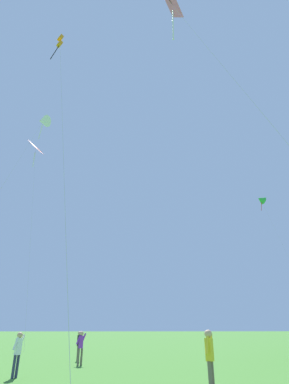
{
  "coord_description": "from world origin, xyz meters",
  "views": [
    {
      "loc": [
        -2.64,
        -4.71,
        1.77
      ],
      "look_at": [
        -0.97,
        21.27,
        12.97
      ],
      "focal_mm": 29.64,
      "sensor_mm": 36.0,
      "label": 1
    }
  ],
  "objects_px": {
    "kite_pink_low": "(174,13)",
    "person_in_blue_jacket": "(18,350)",
    "kite_red_high": "(35,153)",
    "kite_white_distant": "(43,121)",
    "person_near_tree": "(81,345)",
    "kite_orange_box": "(60,45)",
    "kite_green_small": "(261,200)",
    "person_foreground_watcher": "(210,354)",
    "person_with_spool": "(79,343)"
  },
  "relations": [
    {
      "from": "kite_pink_low",
      "to": "person_in_blue_jacket",
      "type": "relative_size",
      "value": 15.11
    },
    {
      "from": "kite_red_high",
      "to": "person_in_blue_jacket",
      "type": "bearing_deg",
      "value": -70.75
    },
    {
      "from": "kite_white_distant",
      "to": "person_near_tree",
      "type": "bearing_deg",
      "value": -55.65
    },
    {
      "from": "kite_orange_box",
      "to": "kite_red_high",
      "type": "distance_m",
      "value": 22.81
    },
    {
      "from": "kite_orange_box",
      "to": "kite_white_distant",
      "type": "relative_size",
      "value": 0.84
    },
    {
      "from": "kite_pink_low",
      "to": "kite_red_high",
      "type": "bearing_deg",
      "value": 125.81
    },
    {
      "from": "kite_green_small",
      "to": "person_in_blue_jacket",
      "type": "distance_m",
      "value": 48.1
    },
    {
      "from": "kite_white_distant",
      "to": "kite_red_high",
      "type": "xyz_separation_m",
      "value": [
        -2.7,
        7.42,
        0.33
      ]
    },
    {
      "from": "person_near_tree",
      "to": "kite_green_small",
      "type": "bearing_deg",
      "value": 49.87
    },
    {
      "from": "kite_white_distant",
      "to": "person_foreground_watcher",
      "type": "xyz_separation_m",
      "value": [
        11.68,
        -18.03,
        -21.02
      ]
    },
    {
      "from": "person_in_blue_jacket",
      "to": "person_foreground_watcher",
      "type": "height_order",
      "value": "person_foreground_watcher"
    },
    {
      "from": "kite_red_high",
      "to": "person_in_blue_jacket",
      "type": "distance_m",
      "value": 31.52
    },
    {
      "from": "kite_green_small",
      "to": "person_in_blue_jacket",
      "type": "height_order",
      "value": "kite_green_small"
    },
    {
      "from": "kite_white_distant",
      "to": "person_foreground_watcher",
      "type": "height_order",
      "value": "kite_white_distant"
    },
    {
      "from": "kite_red_high",
      "to": "person_in_blue_jacket",
      "type": "xyz_separation_m",
      "value": [
        7.63,
        -21.85,
        -21.4
      ]
    },
    {
      "from": "person_near_tree",
      "to": "person_foreground_watcher",
      "type": "height_order",
      "value": "person_foreground_watcher"
    },
    {
      "from": "kite_orange_box",
      "to": "person_with_spool",
      "type": "distance_m",
      "value": 18.29
    },
    {
      "from": "kite_green_small",
      "to": "person_in_blue_jacket",
      "type": "bearing_deg",
      "value": -128.33
    },
    {
      "from": "kite_pink_low",
      "to": "person_near_tree",
      "type": "relative_size",
      "value": 15.15
    },
    {
      "from": "person_with_spool",
      "to": "kite_red_high",
      "type": "bearing_deg",
      "value": 121.35
    },
    {
      "from": "kite_green_small",
      "to": "person_foreground_watcher",
      "type": "xyz_separation_m",
      "value": [
        -20.17,
        -37.63,
        -20.67
      ]
    },
    {
      "from": "kite_green_small",
      "to": "person_with_spool",
      "type": "bearing_deg",
      "value": -132.97
    },
    {
      "from": "kite_red_high",
      "to": "person_with_spool",
      "type": "distance_m",
      "value": 27.74
    },
    {
      "from": "kite_orange_box",
      "to": "person_foreground_watcher",
      "type": "height_order",
      "value": "kite_orange_box"
    },
    {
      "from": "person_with_spool",
      "to": "person_near_tree",
      "type": "xyz_separation_m",
      "value": [
        0.39,
        -2.4,
        0.01
      ]
    },
    {
      "from": "kite_pink_low",
      "to": "person_with_spool",
      "type": "bearing_deg",
      "value": 135.75
    },
    {
      "from": "kite_pink_low",
      "to": "person_in_blue_jacket",
      "type": "bearing_deg",
      "value": -170.03
    },
    {
      "from": "kite_pink_low",
      "to": "kite_green_small",
      "type": "bearing_deg",
      "value": 58.99
    },
    {
      "from": "kite_green_small",
      "to": "person_foreground_watcher",
      "type": "bearing_deg",
      "value": -118.18
    },
    {
      "from": "kite_red_high",
      "to": "person_near_tree",
      "type": "relative_size",
      "value": 14.94
    },
    {
      "from": "kite_orange_box",
      "to": "person_near_tree",
      "type": "bearing_deg",
      "value": 59.31
    },
    {
      "from": "person_with_spool",
      "to": "kite_white_distant",
      "type": "bearing_deg",
      "value": 130.27
    },
    {
      "from": "kite_green_small",
      "to": "person_with_spool",
      "type": "height_order",
      "value": "kite_green_small"
    },
    {
      "from": "kite_green_small",
      "to": "person_near_tree",
      "type": "relative_size",
      "value": 13.96
    },
    {
      "from": "person_with_spool",
      "to": "person_foreground_watcher",
      "type": "distance_m",
      "value": 11.63
    },
    {
      "from": "person_with_spool",
      "to": "person_foreground_watcher",
      "type": "xyz_separation_m",
      "value": [
        5.21,
        -10.39,
        0.08
      ]
    },
    {
      "from": "person_in_blue_jacket",
      "to": "person_near_tree",
      "type": "height_order",
      "value": "person_in_blue_jacket"
    },
    {
      "from": "person_in_blue_jacket",
      "to": "kite_red_high",
      "type": "bearing_deg",
      "value": 109.25
    },
    {
      "from": "kite_pink_low",
      "to": "person_foreground_watcher",
      "type": "xyz_separation_m",
      "value": [
        -0.47,
        -4.86,
        -21.36
      ]
    },
    {
      "from": "kite_white_distant",
      "to": "person_foreground_watcher",
      "type": "distance_m",
      "value": 30.05
    },
    {
      "from": "kite_orange_box",
      "to": "kite_pink_low",
      "type": "bearing_deg",
      "value": 4.46
    },
    {
      "from": "kite_green_small",
      "to": "person_with_spool",
      "type": "distance_m",
      "value": 42.62
    },
    {
      "from": "kite_red_high",
      "to": "person_near_tree",
      "type": "xyz_separation_m",
      "value": [
        9.56,
        -17.45,
        -21.4
      ]
    },
    {
      "from": "kite_green_small",
      "to": "person_near_tree",
      "type": "height_order",
      "value": "kite_green_small"
    },
    {
      "from": "person_in_blue_jacket",
      "to": "kite_green_small",
      "type": "bearing_deg",
      "value": 51.67
    },
    {
      "from": "kite_orange_box",
      "to": "kite_white_distant",
      "type": "xyz_separation_m",
      "value": [
        -4.65,
        13.75,
        3.95
      ]
    },
    {
      "from": "kite_pink_low",
      "to": "kite_red_high",
      "type": "relative_size",
      "value": 1.01
    },
    {
      "from": "kite_orange_box",
      "to": "person_with_spool",
      "type": "bearing_deg",
      "value": 73.46
    },
    {
      "from": "person_in_blue_jacket",
      "to": "kite_orange_box",
      "type": "bearing_deg",
      "value": 112.1
    },
    {
      "from": "kite_orange_box",
      "to": "person_in_blue_jacket",
      "type": "relative_size",
      "value": 11.8
    }
  ]
}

